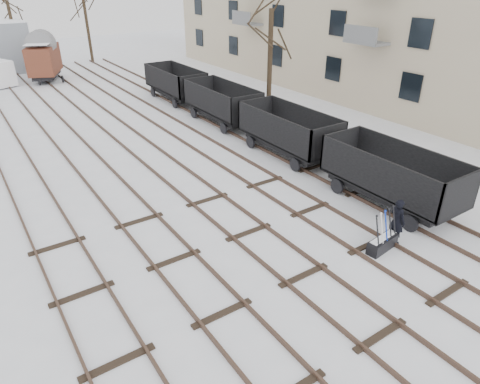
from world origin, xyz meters
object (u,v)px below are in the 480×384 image
(freight_wagon_a, at_px, (390,184))
(box_van_wagon, at_px, (44,58))
(worker, at_px, (397,221))
(ground_frame, at_px, (383,243))

(freight_wagon_a, relative_size, box_van_wagon, 1.19)
(worker, relative_size, freight_wagon_a, 0.29)
(ground_frame, bearing_deg, box_van_wagon, 89.21)
(worker, xyz_separation_m, freight_wagon_a, (2.06, 1.95, 0.06))
(ground_frame, height_order, freight_wagon_a, freight_wagon_a)
(ground_frame, relative_size, box_van_wagon, 0.31)
(ground_frame, height_order, worker, worker)
(ground_frame, distance_m, box_van_wagon, 33.38)
(freight_wagon_a, distance_m, box_van_wagon, 31.77)
(worker, relative_size, box_van_wagon, 0.35)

